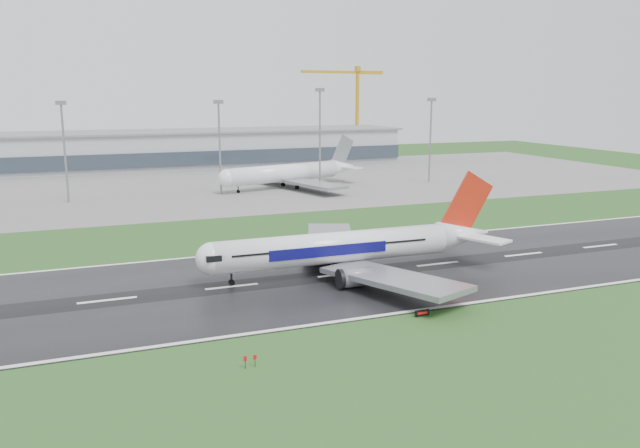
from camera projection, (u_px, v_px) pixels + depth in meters
name	position (u px, v px, depth m)	size (l,w,h in m)	color
ground	(232.00, 287.00, 106.86)	(520.00, 520.00, 0.00)	#21491A
runway	(232.00, 287.00, 106.85)	(400.00, 45.00, 0.10)	black
apron	(148.00, 187.00, 221.00)	(400.00, 130.00, 0.08)	slate
terminal	(131.00, 151.00, 274.28)	(240.00, 36.00, 15.00)	#9799A2
main_airliner	(354.00, 227.00, 113.51)	(56.71, 54.01, 16.74)	white
parked_airliner	(289.00, 163.00, 216.99)	(56.76, 52.84, 16.64)	white
tower_crane	(357.00, 112.00, 325.18)	(45.90, 2.50, 45.23)	#BE8818
runway_sign	(422.00, 313.00, 92.59)	(2.30, 0.26, 1.04)	black
floodmast_2	(65.00, 155.00, 186.19)	(0.64, 0.64, 28.66)	gray
floodmast_3	(220.00, 149.00, 202.46)	(0.64, 0.64, 28.71)	gray
floodmast_4	(320.00, 141.00, 214.21)	(0.64, 0.64, 32.47)	gray
floodmast_5	(430.00, 142.00, 229.71)	(0.64, 0.64, 29.12)	gray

